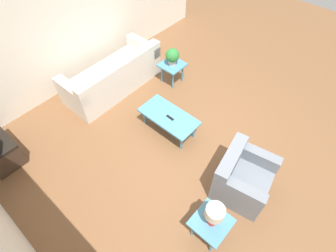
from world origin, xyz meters
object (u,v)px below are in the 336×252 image
potted_plant (172,56)px  coffee_table (169,117)px  sofa (114,77)px  armchair (241,177)px  side_table_plant (172,67)px  side_table_lamp (211,224)px  table_lamp (214,214)px

potted_plant → coffee_table: bearing=128.5°
sofa → armchair: sofa is taller
side_table_plant → side_table_lamp: 3.49m
side_table_lamp → potted_plant: (2.67, -2.26, 0.29)m
armchair → table_lamp: bearing=174.0°
table_lamp → sofa: bearing=-19.4°
sofa → potted_plant: potted_plant is taller
side_table_plant → potted_plant: size_ratio=1.31×
armchair → side_table_lamp: bearing=174.0°
table_lamp → coffee_table: bearing=-32.3°
sofa → table_lamp: (-3.47, 1.23, 0.45)m
side_table_plant → table_lamp: (-2.67, 2.26, 0.36)m
sofa → side_table_plant: bearing=141.1°
coffee_table → side_table_lamp: (-1.76, 1.11, 0.04)m
table_lamp → side_table_plant: bearing=-40.2°
armchair → potted_plant: bearing=52.9°
potted_plant → table_lamp: 3.50m
sofa → potted_plant: 1.36m
side_table_lamp → armchair: bearing=-85.7°
coffee_table → potted_plant: (0.91, -1.15, 0.33)m
armchair → potted_plant: (2.60, -1.31, 0.36)m
potted_plant → table_lamp: bearing=139.8°
potted_plant → side_table_plant: bearing=116.6°
side_table_lamp → table_lamp: size_ratio=1.18×
armchair → side_table_plant: armchair is taller
armchair → coffee_table: armchair is taller
armchair → potted_plant: size_ratio=2.60×
sofa → armchair: (-3.40, 0.28, 0.02)m
side_table_lamp → table_lamp: table_lamp is taller
sofa → coffee_table: bearing=85.3°
coffee_table → side_table_plant: side_table_plant is taller
coffee_table → side_table_lamp: size_ratio=2.27×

